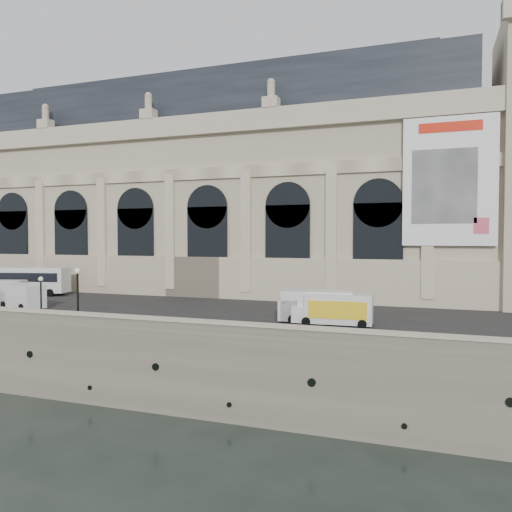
# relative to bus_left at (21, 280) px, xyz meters

# --- Properties ---
(ground) EXTENTS (260.00, 260.00, 0.00)m
(ground) POSITION_rel_bus_left_xyz_m (27.56, -16.74, -8.00)
(ground) COLOR black
(ground) RESTS_ON ground
(quay) EXTENTS (160.00, 70.00, 6.00)m
(quay) POSITION_rel_bus_left_xyz_m (27.56, 18.26, -5.00)
(quay) COLOR gray
(quay) RESTS_ON ground
(street) EXTENTS (160.00, 24.00, 0.06)m
(street) POSITION_rel_bus_left_xyz_m (27.56, -2.74, -1.97)
(street) COLOR #2D2D2D
(street) RESTS_ON quay
(parapet) EXTENTS (160.00, 1.40, 1.21)m
(parapet) POSITION_rel_bus_left_xyz_m (27.56, -16.14, -1.38)
(parapet) COLOR gray
(parapet) RESTS_ON quay
(museum) EXTENTS (69.00, 18.70, 29.10)m
(museum) POSITION_rel_bus_left_xyz_m (21.58, 14.12, 11.73)
(museum) COLOR #C0B394
(museum) RESTS_ON quay
(bus_left) EXTENTS (12.33, 5.14, 3.56)m
(bus_left) POSITION_rel_bus_left_xyz_m (0.00, 0.00, 0.00)
(bus_left) COLOR silver
(bus_left) RESTS_ON quay
(van_b) EXTENTS (6.05, 3.65, 2.53)m
(van_b) POSITION_rel_bus_left_xyz_m (9.10, -9.21, -0.70)
(van_b) COLOR silver
(van_b) RESTS_ON quay
(van_c) EXTENTS (6.46, 3.09, 2.78)m
(van_c) POSITION_rel_bus_left_xyz_m (39.46, -7.52, -0.58)
(van_c) COLOR silver
(van_c) RESTS_ON quay
(box_truck) EXTENTS (6.69, 2.64, 2.65)m
(box_truck) POSITION_rel_bus_left_xyz_m (41.39, -7.99, -0.66)
(box_truck) COLOR silver
(box_truck) RESTS_ON quay
(lamp_left) EXTENTS (0.40, 0.40, 3.89)m
(lamp_left) POSITION_rel_bus_left_xyz_m (16.75, -14.55, -0.06)
(lamp_left) COLOR black
(lamp_left) RESTS_ON quay
(lamp_right) EXTENTS (0.48, 0.48, 4.74)m
(lamp_right) POSITION_rel_bus_left_xyz_m (20.73, -14.61, 0.36)
(lamp_right) COLOR black
(lamp_right) RESTS_ON quay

